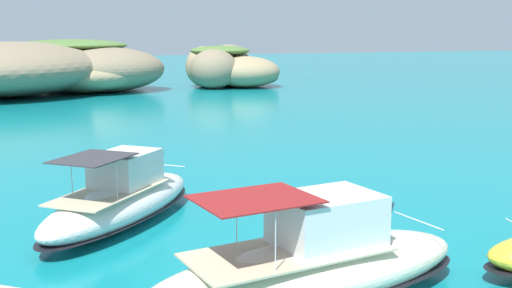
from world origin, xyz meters
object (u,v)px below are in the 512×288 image
(islet_large, at_px, (56,70))
(motorboat_cream, at_px, (312,266))
(islet_small, at_px, (230,68))
(motorboat_white, at_px, (121,200))

(islet_large, xyz_separation_m, motorboat_cream, (0.15, -68.08, -1.88))
(islet_small, bearing_deg, motorboat_cream, -109.06)
(islet_large, bearing_deg, motorboat_white, -93.28)
(motorboat_cream, height_order, motorboat_white, motorboat_cream)
(islet_large, relative_size, islet_small, 2.28)
(motorboat_cream, bearing_deg, islet_large, 90.12)
(motorboat_cream, xyz_separation_m, motorboat_white, (-3.51, 9.42, -0.08))
(motorboat_cream, bearing_deg, motorboat_white, 110.45)
(islet_small, xyz_separation_m, motorboat_white, (-26.99, -58.54, -1.62))
(islet_large, distance_m, motorboat_white, 58.79)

